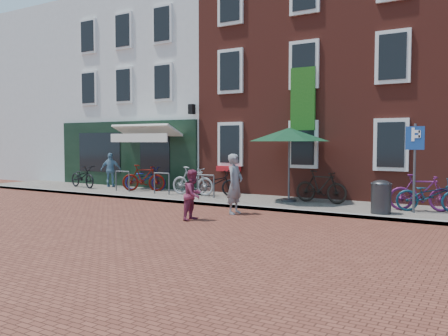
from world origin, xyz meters
The scene contains 19 objects.
ground centered at (0.00, 0.00, 0.00)m, with size 80.00×80.00×0.00m, color brown.
sidewalk centered at (1.00, 1.50, 0.05)m, with size 24.00×3.00×0.10m, color slate.
building_stucco centered at (-5.00, 7.00, 4.50)m, with size 8.00×8.00×9.00m, color silver.
building_brick_mid centered at (2.00, 7.00, 5.00)m, with size 6.00×8.00×10.00m, color maroon.
filler_left centered at (-12.50, 7.00, 4.50)m, with size 7.00×8.00×9.00m, color silver.
litter_bin centered at (6.74, 0.59, 0.61)m, with size 0.54×0.54×1.00m.
parking_sign centered at (7.50, 1.19, 1.79)m, with size 0.50×0.07×2.50m.
parasol centered at (3.49, 1.72, 2.42)m, with size 2.78×2.78×2.56m.
woman centered at (2.97, -1.01, 0.87)m, with size 0.64×0.42×1.75m, color slate.
boy centered at (2.54, -2.50, 0.68)m, with size 0.66×0.51×1.36m, color maroon.
cafe_person centered at (-5.23, 2.30, 0.85)m, with size 0.88×0.37×1.50m, color #6892AD.
bicycle_0 centered at (-6.07, 1.46, 0.58)m, with size 0.63×1.82×0.96m, color black.
bicycle_1 centered at (-2.82, 1.69, 0.63)m, with size 0.50×1.77×1.06m, color #530B04.
bicycle_2 centered at (-2.97, 1.97, 0.58)m, with size 0.63×1.82×0.96m, color #0B0E62.
bicycle_3 centered at (-0.30, 1.54, 0.63)m, with size 0.50×1.77×1.06m, color gray.
bicycle_4 centered at (0.49, 1.81, 0.58)m, with size 0.63×1.82×0.96m, color black.
bicycle_5 centered at (4.55, 1.89, 0.63)m, with size 0.50×1.77×1.06m, color black.
bicycle_6 centered at (7.86, 1.62, 0.58)m, with size 0.63×1.82×0.96m, color #0F3347.
bicycle_7 centered at (7.62, 1.64, 0.63)m, with size 0.50×1.77×1.06m, color #57174E.
Camera 1 is at (9.68, -12.75, 2.11)m, focal length 37.56 mm.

